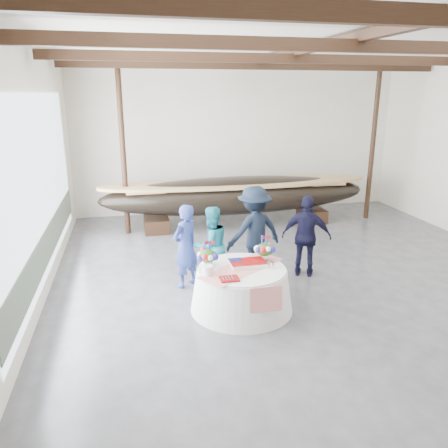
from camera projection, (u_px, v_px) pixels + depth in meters
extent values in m
cube|color=#3D3D42|center=(314.00, 286.00, 8.48)|extent=(10.00, 12.00, 0.01)
cube|color=silver|center=(239.00, 139.00, 13.45)|extent=(10.00, 0.02, 4.50)
cube|color=silver|center=(24.00, 183.00, 6.81)|extent=(0.02, 12.00, 4.50)
cube|color=white|center=(330.00, 36.00, 7.19)|extent=(10.00, 12.00, 0.01)
cube|color=black|center=(360.00, 46.00, 6.33)|extent=(9.80, 0.12, 0.18)
cube|color=black|center=(296.00, 59.00, 8.66)|extent=(9.80, 0.12, 0.18)
cube|color=black|center=(259.00, 66.00, 11.00)|extent=(9.80, 0.12, 0.18)
cube|color=black|center=(330.00, 44.00, 7.22)|extent=(0.15, 11.76, 0.15)
cylinder|color=black|center=(123.00, 148.00, 11.04)|extent=(0.14, 0.14, 4.50)
cylinder|color=black|center=(373.00, 142.00, 12.48)|extent=(0.14, 0.14, 4.50)
cube|color=silver|center=(41.00, 186.00, 7.82)|extent=(0.02, 7.00, 3.20)
cube|color=#596654|center=(48.00, 244.00, 8.14)|extent=(0.02, 7.00, 0.60)
cube|color=black|center=(157.00, 225.00, 11.79)|extent=(0.65, 0.84, 0.37)
cube|color=black|center=(312.00, 215.00, 12.72)|extent=(0.65, 0.84, 0.37)
ellipsoid|color=black|center=(237.00, 195.00, 12.05)|extent=(7.48, 1.50, 1.03)
cube|color=#9E7A4C|center=(237.00, 185.00, 11.97)|extent=(5.99, 0.98, 0.06)
cone|color=white|center=(242.00, 289.00, 7.49)|extent=(1.76, 1.76, 0.73)
cylinder|color=white|center=(242.00, 269.00, 7.38)|extent=(1.49, 1.49, 0.04)
cube|color=red|center=(242.00, 268.00, 7.37)|extent=(1.65, 1.38, 0.01)
cube|color=white|center=(247.00, 264.00, 7.48)|extent=(0.60, 0.40, 0.07)
cylinder|color=white|center=(208.00, 270.00, 7.08)|extent=(0.18, 0.18, 0.16)
cylinder|color=white|center=(207.00, 259.00, 7.53)|extent=(0.18, 0.18, 0.20)
cube|color=maroon|center=(229.00, 279.00, 6.91)|extent=(0.30, 0.24, 0.03)
cone|color=silver|center=(272.00, 265.00, 7.34)|extent=(0.09, 0.09, 0.12)
imported|color=navy|center=(185.00, 246.00, 8.27)|extent=(0.70, 0.68, 1.63)
imported|color=teal|center=(211.00, 245.00, 8.45)|extent=(0.90, 0.81, 1.54)
imported|color=black|center=(254.00, 232.00, 8.76)|extent=(1.33, 0.96, 1.85)
imported|color=black|center=(306.00, 236.00, 8.76)|extent=(1.06, 0.78, 1.67)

